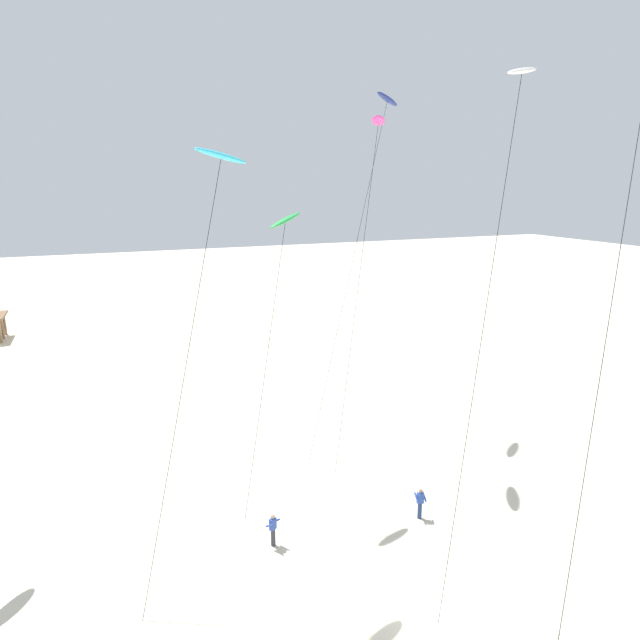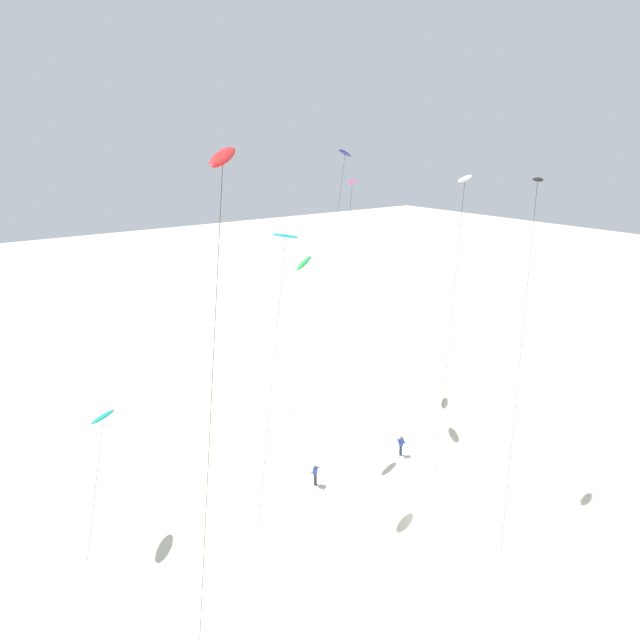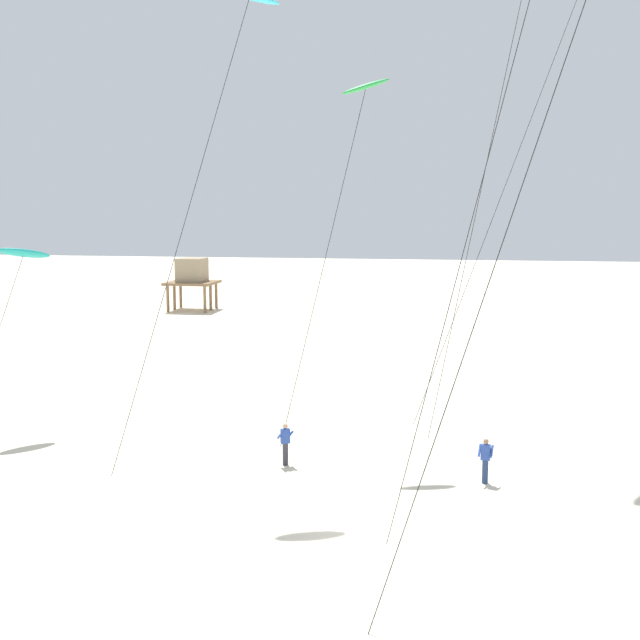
# 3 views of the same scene
# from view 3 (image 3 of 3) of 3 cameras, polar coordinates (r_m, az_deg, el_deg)

# --- Properties ---
(ground_plane) EXTENTS (260.00, 260.00, 0.00)m
(ground_plane) POSITION_cam_3_polar(r_m,az_deg,el_deg) (26.48, 2.77, -14.53)
(ground_plane) COLOR beige
(kite_cyan) EXTENTS (5.93, 4.00, 18.28)m
(kite_cyan) POSITION_cam_3_polar(r_m,az_deg,el_deg) (33.42, -5.03, 20.98)
(kite_cyan) COLOR #33BFE0
(kite_cyan) RESTS_ON ground
(kite_teal) EXTENTS (3.46, 2.83, 8.42)m
(kite_teal) POSITION_cam_3_polar(r_m,az_deg,el_deg) (39.48, -19.80, 4.31)
(kite_teal) COLOR teal
(kite_teal) RESTS_ON ground
(kite_green) EXTENTS (4.33, 3.02, 15.48)m
(kite_green) POSITION_cam_3_polar(r_m,az_deg,el_deg) (35.88, 3.07, 15.38)
(kite_green) COLOR green
(kite_green) RESTS_ON ground
(kite_flyer_nearest) EXTENTS (0.72, 0.71, 1.67)m
(kite_flyer_nearest) POSITION_cam_3_polar(r_m,az_deg,el_deg) (32.65, -2.40, -8.46)
(kite_flyer_nearest) COLOR #33333D
(kite_flyer_nearest) RESTS_ON ground
(kite_flyer_middle) EXTENTS (0.60, 0.58, 1.67)m
(kite_flyer_middle) POSITION_cam_3_polar(r_m,az_deg,el_deg) (31.18, 11.34, -9.42)
(kite_flyer_middle) COLOR navy
(kite_flyer_middle) RESTS_ON ground
(stilt_house) EXTENTS (4.56, 4.54, 5.02)m
(stilt_house) POSITION_cam_3_polar(r_m,az_deg,el_deg) (80.47, -8.82, 3.13)
(stilt_house) COLOR #846647
(stilt_house) RESTS_ON ground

